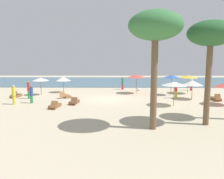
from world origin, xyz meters
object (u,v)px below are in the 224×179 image
Objects in this scene: umbrella_5 at (41,79)px; lounger_1 at (55,106)px; umbrella_6 at (188,76)px; person_4 at (31,94)px; lounger_2 at (215,99)px; person_5 at (123,83)px; lounger_4 at (74,102)px; umbrella_2 at (63,79)px; umbrella_4 at (171,76)px; dog at (139,89)px; umbrella_3 at (136,76)px; palm_2 at (155,28)px; person_3 at (191,83)px; lounger_0 at (66,96)px; person_1 at (14,95)px; person_0 at (176,90)px; umbrella_7 at (174,84)px; umbrella_0 at (192,83)px; lounger_3 at (16,96)px; person_2 at (29,90)px; palm_0 at (211,36)px.

lounger_1 is at bearing -63.16° from umbrella_5.
person_4 is (-16.61, -5.96, -1.21)m from umbrella_6.
person_5 reaches higher than lounger_2.
lounger_4 is 4.15m from person_4.
umbrella_2 is 12.88m from umbrella_4.
lounger_1 is at bearing -119.06° from person_5.
dog is (11.64, 3.63, -1.64)m from umbrella_5.
palm_2 is at bearing -91.00° from umbrella_3.
person_3 is 1.12× the size of person_4.
lounger_2 is (15.43, -1.37, 0.00)m from lounger_0.
umbrella_4 is 16.61m from person_1.
umbrella_3 is 1.28× the size of person_5.
umbrella_2 is at bearing 42.07° from umbrella_5.
lounger_4 is 0.25× the size of palm_2.
lounger_0 is at bearing 91.16° from lounger_1.
umbrella_4 is at bearing -151.56° from umbrella_6.
umbrella_3 is 13.56m from person_1.
umbrella_4 reaches higher than lounger_2.
umbrella_5 is 15.09m from person_0.
umbrella_5 is 5.34m from person_1.
umbrella_3 is at bearing 111.60° from umbrella_7.
person_0 is (0.06, -1.92, -1.28)m from umbrella_4.
lounger_1 is 12.78m from person_5.
umbrella_0 is 16.03m from person_4.
person_0 reaches higher than person_4.
umbrella_6 is at bearing 78.59° from umbrella_0.
umbrella_5 is 3.19m from lounger_3.
umbrella_3 is 7.81m from person_3.
umbrella_6 is 3.11× the size of dog.
umbrella_6 reaches higher than lounger_1.
umbrella_2 is at bearing -173.90° from person_3.
lounger_1 is at bearing -42.14° from lounger_3.
person_3 is at bearing 34.17° from lounger_1.
umbrella_7 reaches higher than umbrella_2.
umbrella_6 reaches higher than person_1.
dog is at bearing 17.31° from umbrella_5.
lounger_3 is 0.92× the size of person_2.
person_1 is at bearing 161.67° from lounger_1.
umbrella_3 reaches higher than umbrella_0.
person_1 is 15.26m from dog.
palm_0 is (13.76, -6.69, 4.77)m from person_4.
palm_0 is (11.15, -9.73, 5.44)m from lounger_0.
palm_2 is (1.29, -16.79, 5.07)m from person_5.
person_3 is 18.30m from palm_2.
person_4 is at bearing -134.11° from person_5.
lounger_0 is at bearing -168.19° from umbrella_6.
umbrella_4 reaches higher than umbrella_6.
person_0 is (11.63, 4.75, 0.72)m from lounger_1.
umbrella_6 is 1.32× the size of lounger_0.
umbrella_7 is at bearing -1.39° from person_1.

